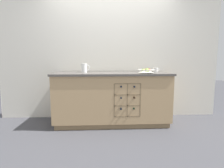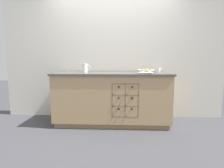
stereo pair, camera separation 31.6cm
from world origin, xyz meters
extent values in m
plane|color=#424247|center=(0.00, 0.00, 0.00)|extent=(14.00, 14.00, 0.00)
cube|color=silver|center=(0.00, 0.43, 1.27)|extent=(4.41, 0.06, 2.55)
cube|color=olive|center=(0.00, 0.00, 0.04)|extent=(1.95, 0.66, 0.09)
cube|color=tan|center=(0.00, 0.00, 0.49)|extent=(2.01, 0.72, 0.81)
cube|color=#514C47|center=(0.00, 0.00, 0.91)|extent=(2.05, 0.76, 0.03)
cube|color=olive|center=(0.23, -0.26, 0.50)|extent=(0.43, 0.01, 0.55)
cube|color=olive|center=(0.02, -0.31, 0.50)|extent=(0.02, 0.10, 0.55)
cube|color=olive|center=(0.44, -0.31, 0.50)|extent=(0.02, 0.10, 0.55)
cube|color=olive|center=(0.23, -0.31, 0.23)|extent=(0.43, 0.10, 0.02)
cube|color=olive|center=(0.23, -0.31, 0.41)|extent=(0.43, 0.10, 0.02)
cube|color=olive|center=(0.23, -0.31, 0.59)|extent=(0.43, 0.10, 0.02)
cube|color=olive|center=(0.23, -0.31, 0.78)|extent=(0.43, 0.10, 0.02)
cube|color=olive|center=(0.23, -0.31, 0.50)|extent=(0.02, 0.10, 0.55)
cylinder|color=black|center=(0.13, -0.21, 0.37)|extent=(0.08, 0.19, 0.08)
cylinder|color=black|center=(0.13, -0.35, 0.37)|extent=(0.03, 0.08, 0.03)
cylinder|color=black|center=(0.34, -0.19, 0.37)|extent=(0.08, 0.21, 0.08)
cylinder|color=black|center=(0.34, -0.34, 0.37)|extent=(0.03, 0.09, 0.03)
cylinder|color=black|center=(0.13, -0.21, 0.55)|extent=(0.07, 0.19, 0.07)
cylinder|color=black|center=(0.13, -0.34, 0.55)|extent=(0.03, 0.08, 0.03)
cylinder|color=black|center=(0.34, -0.23, 0.55)|extent=(0.08, 0.19, 0.08)
cylinder|color=black|center=(0.34, -0.36, 0.55)|extent=(0.03, 0.08, 0.03)
cylinder|color=black|center=(0.13, -0.19, 0.73)|extent=(0.07, 0.20, 0.07)
cylinder|color=black|center=(0.13, -0.33, 0.73)|extent=(0.03, 0.09, 0.03)
cylinder|color=black|center=(0.34, -0.21, 0.73)|extent=(0.07, 0.20, 0.07)
cylinder|color=black|center=(0.34, -0.36, 0.73)|extent=(0.03, 0.09, 0.03)
cylinder|color=silver|center=(0.58, -0.14, 0.94)|extent=(0.13, 0.13, 0.01)
cone|color=silver|center=(0.58, -0.14, 0.97)|extent=(0.27, 0.27, 0.05)
torus|color=silver|center=(0.58, -0.14, 0.99)|extent=(0.29, 0.29, 0.02)
sphere|color=red|center=(0.64, -0.11, 0.97)|extent=(0.07, 0.07, 0.07)
sphere|color=#7FA838|center=(0.53, -0.14, 0.97)|extent=(0.07, 0.07, 0.07)
sphere|color=#7FA838|center=(0.59, -0.19, 0.98)|extent=(0.08, 0.08, 0.08)
sphere|color=gold|center=(0.59, -0.08, 0.97)|extent=(0.07, 0.07, 0.07)
cylinder|color=white|center=(-0.50, 0.04, 1.01)|extent=(0.10, 0.10, 0.16)
torus|color=white|center=(-0.50, 0.04, 1.09)|extent=(0.10, 0.10, 0.01)
torus|color=white|center=(-0.45, 0.04, 1.02)|extent=(0.10, 0.01, 0.10)
cylinder|color=white|center=(0.87, 0.26, 0.97)|extent=(0.09, 0.09, 0.08)
torus|color=white|center=(0.92, 0.26, 0.97)|extent=(0.06, 0.01, 0.06)
camera|label=1|loc=(-0.17, -3.13, 1.13)|focal=28.00mm
camera|label=2|loc=(0.15, -3.13, 1.13)|focal=28.00mm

